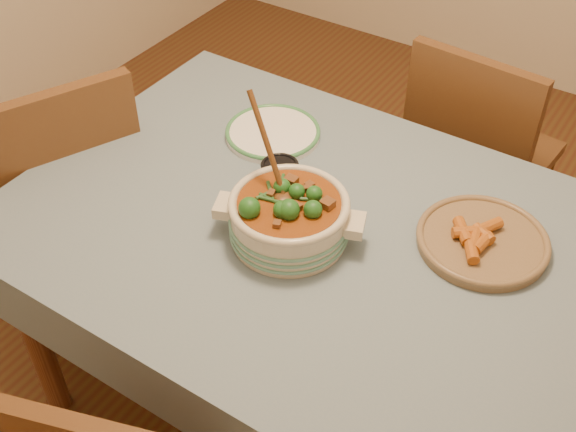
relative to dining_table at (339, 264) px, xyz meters
The scene contains 8 objects.
floor 0.66m from the dining_table, ahead, with size 4.50×4.50×0.00m, color #4F2716.
dining_table is the anchor object (origin of this frame).
stew_casserole 0.21m from the dining_table, 148.60° to the right, with size 0.36×0.36×0.34m.
white_plate 0.47m from the dining_table, 145.18° to the left, with size 0.31×0.31×0.02m.
condiment_bowl 0.29m from the dining_table, 156.76° to the left, with size 0.10×0.10×0.05m.
fried_plate 0.35m from the dining_table, 28.75° to the left, with size 0.36×0.36×0.05m.
chair_far 0.84m from the dining_table, 86.54° to the left, with size 0.46×0.46×0.91m.
chair_left 0.93m from the dining_table, behind, with size 0.59×0.59×0.95m.
Camera 1 is at (0.58, -1.12, 1.96)m, focal length 45.00 mm.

